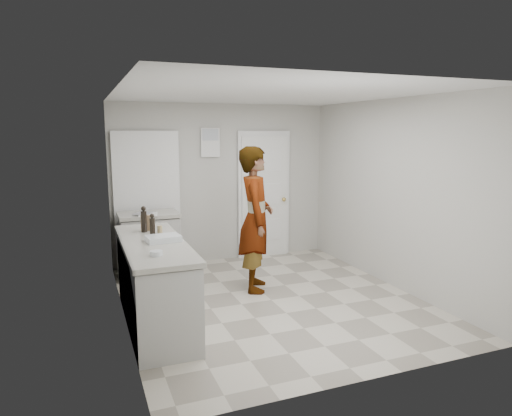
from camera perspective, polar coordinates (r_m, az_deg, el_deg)
name	(u,v)px	position (r m, az deg, el deg)	size (l,w,h in m)	color
ground	(271,300)	(5.79, 1.91, -11.42)	(4.00, 4.00, 0.00)	gray
room_shell	(213,198)	(7.27, -5.38, 1.23)	(4.00, 4.00, 4.00)	beige
main_counter	(155,286)	(5.09, -12.54, -9.54)	(0.64, 1.96, 0.93)	#B2B2AE
side_counter	(150,247)	(6.78, -13.16, -4.72)	(0.84, 0.61, 0.93)	#B2B2AE
person	(256,219)	(5.93, -0.05, -1.41)	(0.69, 0.45, 1.89)	silver
cake_mix_box	(146,223)	(5.48, -13.59, -1.82)	(0.11, 0.05, 0.18)	#976C4B
spice_jar	(160,229)	(5.31, -11.93, -2.64)	(0.06, 0.06, 0.09)	tan
oil_cruet_a	(152,225)	(5.25, -12.84, -2.03)	(0.06, 0.06, 0.24)	black
oil_cruet_b	(144,220)	(5.39, -13.84, -1.43)	(0.07, 0.07, 0.30)	black
baking_dish	(163,239)	(4.92, -11.53, -3.77)	(0.37, 0.28, 0.06)	silver
egg_bowl	(156,253)	(4.38, -12.36, -5.55)	(0.12, 0.12, 0.05)	silver
papers	(148,214)	(6.53, -13.34, -0.78)	(0.25, 0.32, 0.01)	white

